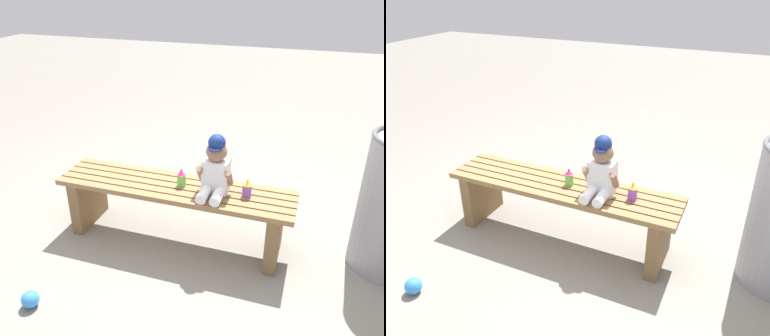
{
  "view_description": "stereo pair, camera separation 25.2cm",
  "coord_description": "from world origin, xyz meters",
  "views": [
    {
      "loc": [
        0.85,
        -2.18,
        1.76
      ],
      "look_at": [
        0.14,
        -0.05,
        0.62
      ],
      "focal_mm": 36.81,
      "sensor_mm": 36.0,
      "label": 1
    },
    {
      "loc": [
        1.08,
        -2.09,
        1.76
      ],
      "look_at": [
        0.14,
        -0.05,
        0.62
      ],
      "focal_mm": 36.81,
      "sensor_mm": 36.0,
      "label": 2
    }
  ],
  "objects": [
    {
      "name": "sippy_cup_left",
      "position": [
        0.05,
        0.01,
        0.5
      ],
      "size": [
        0.06,
        0.06,
        0.12
      ],
      "color": "#66CC4C",
      "rests_on": "park_bench"
    },
    {
      "name": "ground_plane",
      "position": [
        0.0,
        0.0,
        0.0
      ],
      "size": [
        16.0,
        16.0,
        0.0
      ],
      "primitive_type": "plane",
      "color": "gray"
    },
    {
      "name": "toy_ball",
      "position": [
        -0.57,
        -0.88,
        0.05
      ],
      "size": [
        0.1,
        0.1,
        0.1
      ],
      "primitive_type": "sphere",
      "color": "#338CE5",
      "rests_on": "ground_plane"
    },
    {
      "name": "park_bench",
      "position": [
        0.0,
        0.0,
        0.3
      ],
      "size": [
        1.64,
        0.39,
        0.44
      ],
      "color": "olive",
      "rests_on": "ground_plane"
    },
    {
      "name": "sippy_cup_right",
      "position": [
        0.5,
        0.01,
        0.5
      ],
      "size": [
        0.06,
        0.06,
        0.12
      ],
      "color": "#8C4CCC",
      "rests_on": "park_bench"
    },
    {
      "name": "child_figure",
      "position": [
        0.29,
        -0.0,
        0.62
      ],
      "size": [
        0.23,
        0.27,
        0.4
      ],
      "color": "white",
      "rests_on": "park_bench"
    }
  ]
}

